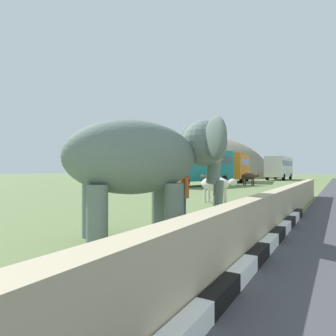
% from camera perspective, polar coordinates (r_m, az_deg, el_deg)
% --- Properties ---
extents(striped_curb, '(16.20, 0.20, 0.24)m').
position_cam_1_polar(striped_curb, '(3.36, 7.20, -25.72)').
color(striped_curb, white).
rests_on(striped_curb, ground_plane).
extents(barrier_parapet, '(28.00, 0.36, 1.00)m').
position_cam_1_polar(barrier_parapet, '(5.45, 14.13, -11.52)').
color(barrier_parapet, tan).
rests_on(barrier_parapet, ground_plane).
extents(elephant, '(3.92, 3.69, 2.81)m').
position_cam_1_polar(elephant, '(6.91, -3.98, 1.77)').
color(elephant, slate).
rests_on(elephant, ground_plane).
extents(person_handler, '(0.43, 0.58, 1.66)m').
position_cam_1_polar(person_handler, '(7.85, 2.59, -4.96)').
color(person_handler, navy).
rests_on(person_handler, ground_plane).
extents(bus_teal, '(9.40, 4.77, 3.50)m').
position_cam_1_polar(bus_teal, '(28.59, 5.46, 0.71)').
color(bus_teal, teal).
rests_on(bus_teal, ground_plane).
extents(bus_orange, '(10.09, 4.02, 3.50)m').
position_cam_1_polar(bus_orange, '(38.84, 12.87, 0.44)').
color(bus_orange, orange).
rests_on(bus_orange, ground_plane).
extents(bus_white, '(8.80, 2.79, 3.50)m').
position_cam_1_polar(bus_white, '(48.65, 20.69, 0.30)').
color(bus_white, silver).
rests_on(bus_white, ground_plane).
extents(cow_near, '(0.88, 1.93, 1.23)m').
position_cam_1_polar(cow_near, '(13.95, 9.22, -3.16)').
color(cow_near, beige).
rests_on(cow_near, ground_plane).
extents(cow_mid, '(0.70, 1.90, 1.23)m').
position_cam_1_polar(cow_mid, '(26.30, 8.41, -1.84)').
color(cow_mid, tan).
rests_on(cow_mid, ground_plane).
extents(cow_far, '(0.89, 1.93, 1.23)m').
position_cam_1_polar(cow_far, '(30.44, 15.37, -1.62)').
color(cow_far, '#473323').
rests_on(cow_far, ground_plane).
extents(hill_east, '(32.02, 25.62, 16.69)m').
position_cam_1_polar(hill_east, '(63.13, 7.38, -1.75)').
color(hill_east, slate).
rests_on(hill_east, ground_plane).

